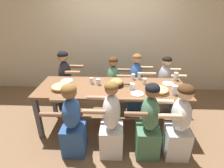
{
  "coord_description": "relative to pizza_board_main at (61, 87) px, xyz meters",
  "views": [
    {
      "loc": [
        0.1,
        -2.57,
        2.02
      ],
      "look_at": [
        0.0,
        0.0,
        0.82
      ],
      "focal_mm": 28.0,
      "sensor_mm": 36.0,
      "label": 1
    }
  ],
  "objects": [
    {
      "name": "ground_plane",
      "position": [
        0.81,
        0.11,
        -0.81
      ],
      "size": [
        18.0,
        18.0,
        0.0
      ],
      "primitive_type": "plane",
      "color": "brown",
      "rests_on": "ground"
    },
    {
      "name": "pizza_board_main",
      "position": [
        0.0,
        0.0,
        0.0
      ],
      "size": [
        0.31,
        0.31,
        0.06
      ],
      "color": "brown",
      "rests_on": "dining_table"
    },
    {
      "name": "cocktail_glass_blue",
      "position": [
        0.57,
        0.19,
        0.01
      ],
      "size": [
        0.07,
        0.07,
        0.13
      ],
      "color": "silver",
      "rests_on": "dining_table"
    },
    {
      "name": "diner_far_center",
      "position": [
        0.81,
        0.74,
        -0.31
      ],
      "size": [
        0.51,
        0.4,
        1.1
      ],
      "rotation": [
        0.0,
        0.0,
        -1.57
      ],
      "color": "#477556",
      "rests_on": "ground"
    },
    {
      "name": "drinking_glass_a",
      "position": [
        1.28,
        0.45,
        0.02
      ],
      "size": [
        0.06,
        0.06,
        0.13
      ],
      "color": "silver",
      "rests_on": "dining_table"
    },
    {
      "name": "empty_plate_c",
      "position": [
        1.2,
        -0.12,
        -0.03
      ],
      "size": [
        0.19,
        0.19,
        0.02
      ],
      "color": "white",
      "rests_on": "dining_table"
    },
    {
      "name": "diner_far_left",
      "position": [
        -0.15,
        0.74,
        -0.25
      ],
      "size": [
        0.51,
        0.4,
        1.2
      ],
      "rotation": [
        0.0,
        0.0,
        -1.57
      ],
      "color": "#232328",
      "rests_on": "ground"
    },
    {
      "name": "diner_far_right",
      "position": [
        1.82,
        0.74,
        -0.3
      ],
      "size": [
        0.51,
        0.4,
        1.12
      ],
      "rotation": [
        0.0,
        0.0,
        -1.57
      ],
      "color": "#99999E",
      "rests_on": "ground"
    },
    {
      "name": "empty_plate_b",
      "position": [
        1.75,
        0.26,
        -0.03
      ],
      "size": [
        0.19,
        0.19,
        0.02
      ],
      "color": "white",
      "rests_on": "dining_table"
    },
    {
      "name": "drinking_glass_d",
      "position": [
        1.75,
        -0.11,
        0.04
      ],
      "size": [
        0.08,
        0.08,
        0.15
      ],
      "color": "silver",
      "rests_on": "dining_table"
    },
    {
      "name": "drinking_glass_g",
      "position": [
        1.92,
        0.43,
        0.03
      ],
      "size": [
        0.08,
        0.08,
        0.14
      ],
      "color": "silver",
      "rests_on": "dining_table"
    },
    {
      "name": "diner_far_midright",
      "position": [
        1.26,
        0.74,
        -0.28
      ],
      "size": [
        0.51,
        0.4,
        1.16
      ],
      "rotation": [
        0.0,
        0.0,
        -1.57
      ],
      "color": "#2D5193",
      "rests_on": "ground"
    },
    {
      "name": "empty_plate_a",
      "position": [
        0.0,
        0.32,
        -0.03
      ],
      "size": [
        0.21,
        0.21,
        0.02
      ],
      "color": "white",
      "rests_on": "dining_table"
    },
    {
      "name": "drinking_glass_c",
      "position": [
        0.46,
        0.23,
        0.02
      ],
      "size": [
        0.06,
        0.06,
        0.11
      ],
      "color": "silver",
      "rests_on": "dining_table"
    },
    {
      "name": "drinking_glass_b",
      "position": [
        1.35,
        0.24,
        0.02
      ],
      "size": [
        0.07,
        0.07,
        0.1
      ],
      "color": "silver",
      "rests_on": "dining_table"
    },
    {
      "name": "skillet_bowl",
      "position": [
        0.88,
        0.15,
        0.02
      ],
      "size": [
        0.34,
        0.24,
        0.13
      ],
      "color": "black",
      "rests_on": "dining_table"
    },
    {
      "name": "restaurant_back_panel",
      "position": [
        0.81,
        1.66,
        0.79
      ],
      "size": [
        10.0,
        0.06,
        3.2
      ],
      "primitive_type": "cube",
      "color": "beige",
      "rests_on": "ground"
    },
    {
      "name": "drinking_glass_e",
      "position": [
        1.17,
        0.44,
        0.01
      ],
      "size": [
        0.07,
        0.07,
        0.1
      ],
      "color": "silver",
      "rests_on": "dining_table"
    },
    {
      "name": "diner_near_midleft",
      "position": [
        0.28,
        -0.51,
        -0.3
      ],
      "size": [
        0.51,
        0.4,
        1.1
      ],
      "rotation": [
        0.0,
        0.0,
        1.57
      ],
      "color": "#2D5193",
      "rests_on": "ground"
    },
    {
      "name": "drinking_glass_f",
      "position": [
        1.13,
        0.02,
        0.02
      ],
      "size": [
        0.08,
        0.08,
        0.11
      ],
      "color": "silver",
      "rests_on": "dining_table"
    },
    {
      "name": "diner_near_right",
      "position": [
        1.74,
        -0.51,
        -0.29
      ],
      "size": [
        0.51,
        0.4,
        1.13
      ],
      "rotation": [
        0.0,
        0.0,
        1.57
      ],
      "color": "silver",
      "rests_on": "ground"
    },
    {
      "name": "diner_near_center",
      "position": [
        0.82,
        -0.51,
        -0.29
      ],
      "size": [
        0.51,
        0.4,
        1.15
      ],
      "rotation": [
        0.0,
        0.0,
        1.57
      ],
      "color": "silver",
      "rests_on": "ground"
    },
    {
      "name": "diner_near_midright",
      "position": [
        1.33,
        -0.51,
        -0.29
      ],
      "size": [
        0.51,
        0.4,
        1.13
      ],
      "rotation": [
        0.0,
        0.0,
        1.57
      ],
      "color": "#477556",
      "rests_on": "ground"
    },
    {
      "name": "dining_table",
      "position": [
        0.81,
        0.11,
        -0.11
      ],
      "size": [
        2.43,
        0.81,
        0.77
      ],
      "color": "brown",
      "rests_on": "ground"
    },
    {
      "name": "pizza_board_second",
      "position": [
        1.52,
        -0.04,
        -0.0
      ],
      "size": [
        0.34,
        0.34,
        0.06
      ],
      "color": "brown",
      "rests_on": "dining_table"
    }
  ]
}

